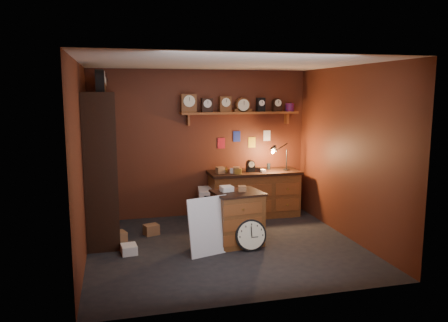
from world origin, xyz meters
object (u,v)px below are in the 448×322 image
workbench (254,191)px  low_cabinet (238,216)px  big_round_clock (251,235)px  shelving_unit (100,159)px

workbench → low_cabinet: 1.58m
big_round_clock → workbench: bearing=70.4°
shelving_unit → big_round_clock: size_ratio=5.51×
shelving_unit → big_round_clock: shelving_unit is taller
workbench → low_cabinet: (-0.72, -1.41, -0.03)m
low_cabinet → big_round_clock: (0.11, -0.31, -0.21)m
low_cabinet → big_round_clock: low_cabinet is taller
low_cabinet → workbench: bearing=55.1°
shelving_unit → big_round_clock: (2.12, -1.22, -1.03)m
low_cabinet → big_round_clock: size_ratio=1.94×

